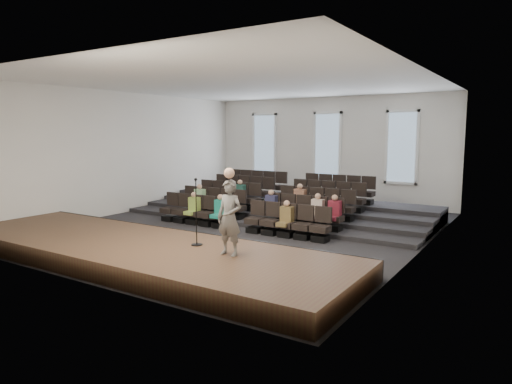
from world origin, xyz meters
TOP-DOWN VIEW (x-y plane):
  - ground at (0.00, 0.00)m, footprint 14.00×14.00m
  - ceiling at (0.00, 0.00)m, footprint 12.00×14.00m
  - wall_back at (0.00, 7.02)m, footprint 12.00×0.04m
  - wall_front at (0.00, -7.02)m, footprint 12.00×0.04m
  - wall_left at (-6.02, 0.00)m, footprint 0.04×14.00m
  - wall_right at (6.02, 0.00)m, footprint 0.04×14.00m
  - stage at (0.00, -5.10)m, footprint 11.80×3.60m
  - stage_lip at (0.00, -3.33)m, footprint 11.80×0.06m
  - risers at (0.00, 3.17)m, footprint 11.80×4.80m
  - seating_rows at (-0.00, 1.54)m, footprint 6.80×4.70m
  - windows at (0.00, 6.95)m, footprint 8.44×0.10m
  - audience at (0.35, 0.34)m, footprint 6.05×2.64m
  - speaker at (2.73, -4.81)m, footprint 0.65×0.43m
  - mic_stand at (1.47, -4.50)m, footprint 0.29×0.29m

SIDE VIEW (x-z plane):
  - ground at x=0.00m, z-range 0.00..0.00m
  - risers at x=0.00m, z-range -0.10..0.50m
  - stage at x=0.00m, z-range 0.00..0.50m
  - stage_lip at x=0.00m, z-range -0.01..0.51m
  - seating_rows at x=0.00m, z-range -0.15..1.52m
  - audience at x=0.35m, z-range 0.26..1.36m
  - mic_stand at x=1.47m, z-range 0.15..1.87m
  - speaker at x=2.73m, z-range 0.50..2.27m
  - wall_back at x=0.00m, z-range 0.00..5.00m
  - wall_front at x=0.00m, z-range 0.00..5.00m
  - wall_left at x=-6.02m, z-range 0.00..5.00m
  - wall_right at x=6.02m, z-range 0.00..5.00m
  - windows at x=0.00m, z-range 1.08..4.32m
  - ceiling at x=0.00m, z-range 5.00..5.02m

